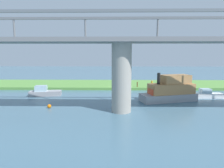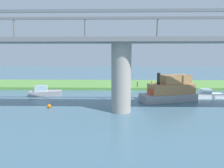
{
  "view_description": "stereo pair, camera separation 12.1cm",
  "coord_description": "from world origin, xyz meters",
  "px_view_note": "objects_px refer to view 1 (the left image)",
  "views": [
    {
      "loc": [
        1.33,
        36.87,
        6.84
      ],
      "look_at": [
        1.94,
        5.0,
        2.0
      ],
      "focal_mm": 30.67,
      "sensor_mm": 36.0,
      "label": 1
    },
    {
      "loc": [
        1.21,
        36.86,
        6.84
      ],
      "look_at": [
        1.94,
        5.0,
        2.0
      ],
      "focal_mm": 30.67,
      "sensor_mm": 36.0,
      "label": 2
    }
  ],
  "objects_px": {
    "bridge_pylon": "(122,78)",
    "skiff_small": "(170,90)",
    "mooring_post": "(137,84)",
    "person_on_bank": "(152,83)",
    "marker_buoy": "(49,106)",
    "houseboat_blue": "(208,94)",
    "motorboat_white": "(44,92)",
    "riverboat_paddlewheel": "(180,89)"
  },
  "relations": [
    {
      "from": "bridge_pylon",
      "to": "skiff_small",
      "type": "relative_size",
      "value": 0.94
    },
    {
      "from": "bridge_pylon",
      "to": "mooring_post",
      "type": "xyz_separation_m",
      "value": [
        -3.64,
        -15.35,
        -3.13
      ]
    },
    {
      "from": "skiff_small",
      "to": "person_on_bank",
      "type": "bearing_deg",
      "value": -84.66
    },
    {
      "from": "skiff_small",
      "to": "marker_buoy",
      "type": "relative_size",
      "value": 17.61
    },
    {
      "from": "houseboat_blue",
      "to": "skiff_small",
      "type": "bearing_deg",
      "value": 18.93
    },
    {
      "from": "bridge_pylon",
      "to": "mooring_post",
      "type": "distance_m",
      "value": 16.08
    },
    {
      "from": "bridge_pylon",
      "to": "mooring_post",
      "type": "bearing_deg",
      "value": -103.35
    },
    {
      "from": "skiff_small",
      "to": "motorboat_white",
      "type": "distance_m",
      "value": 20.57
    },
    {
      "from": "skiff_small",
      "to": "riverboat_paddlewheel",
      "type": "bearing_deg",
      "value": -119.39
    },
    {
      "from": "mooring_post",
      "to": "motorboat_white",
      "type": "bearing_deg",
      "value": 21.0
    },
    {
      "from": "mooring_post",
      "to": "skiff_small",
      "type": "height_order",
      "value": "skiff_small"
    },
    {
      "from": "motorboat_white",
      "to": "marker_buoy",
      "type": "bearing_deg",
      "value": 114.35
    },
    {
      "from": "person_on_bank",
      "to": "riverboat_paddlewheel",
      "type": "bearing_deg",
      "value": 146.09
    },
    {
      "from": "marker_buoy",
      "to": "person_on_bank",
      "type": "bearing_deg",
      "value": -138.57
    },
    {
      "from": "mooring_post",
      "to": "riverboat_paddlewheel",
      "type": "relative_size",
      "value": 0.21
    },
    {
      "from": "bridge_pylon",
      "to": "mooring_post",
      "type": "height_order",
      "value": "bridge_pylon"
    },
    {
      "from": "motorboat_white",
      "to": "bridge_pylon",
      "type": "bearing_deg",
      "value": 144.8
    },
    {
      "from": "houseboat_blue",
      "to": "person_on_bank",
      "type": "bearing_deg",
      "value": -43.91
    },
    {
      "from": "skiff_small",
      "to": "motorboat_white",
      "type": "height_order",
      "value": "skiff_small"
    },
    {
      "from": "houseboat_blue",
      "to": "marker_buoy",
      "type": "distance_m",
      "value": 24.51
    },
    {
      "from": "skiff_small",
      "to": "motorboat_white",
      "type": "bearing_deg",
      "value": -9.26
    },
    {
      "from": "skiff_small",
      "to": "marker_buoy",
      "type": "bearing_deg",
      "value": 14.46
    },
    {
      "from": "person_on_bank",
      "to": "skiff_small",
      "type": "bearing_deg",
      "value": 95.34
    },
    {
      "from": "bridge_pylon",
      "to": "motorboat_white",
      "type": "distance_m",
      "value": 16.06
    },
    {
      "from": "skiff_small",
      "to": "houseboat_blue",
      "type": "height_order",
      "value": "skiff_small"
    },
    {
      "from": "skiff_small",
      "to": "houseboat_blue",
      "type": "relative_size",
      "value": 1.98
    },
    {
      "from": "person_on_bank",
      "to": "marker_buoy",
      "type": "xyz_separation_m",
      "value": [
        15.92,
        14.05,
        -0.95
      ]
    },
    {
      "from": "person_on_bank",
      "to": "motorboat_white",
      "type": "bearing_deg",
      "value": 18.27
    },
    {
      "from": "bridge_pylon",
      "to": "mooring_post",
      "type": "relative_size",
      "value": 8.22
    },
    {
      "from": "mooring_post",
      "to": "skiff_small",
      "type": "xyz_separation_m",
      "value": [
        -3.84,
        9.62,
        0.58
      ]
    },
    {
      "from": "houseboat_blue",
      "to": "marker_buoy",
      "type": "bearing_deg",
      "value": 15.77
    },
    {
      "from": "person_on_bank",
      "to": "houseboat_blue",
      "type": "relative_size",
      "value": 0.31
    },
    {
      "from": "houseboat_blue",
      "to": "riverboat_paddlewheel",
      "type": "xyz_separation_m",
      "value": [
        3.05,
        -4.28,
        0.03
      ]
    },
    {
      "from": "mooring_post",
      "to": "skiff_small",
      "type": "distance_m",
      "value": 10.38
    },
    {
      "from": "marker_buoy",
      "to": "skiff_small",
      "type": "bearing_deg",
      "value": -165.54
    },
    {
      "from": "motorboat_white",
      "to": "houseboat_blue",
      "type": "xyz_separation_m",
      "value": [
        -27.05,
        0.99,
        -0.09
      ]
    },
    {
      "from": "bridge_pylon",
      "to": "skiff_small",
      "type": "height_order",
      "value": "bridge_pylon"
    },
    {
      "from": "mooring_post",
      "to": "skiff_small",
      "type": "relative_size",
      "value": 0.11
    },
    {
      "from": "person_on_bank",
      "to": "marker_buoy",
      "type": "relative_size",
      "value": 2.78
    },
    {
      "from": "person_on_bank",
      "to": "mooring_post",
      "type": "relative_size",
      "value": 1.38
    },
    {
      "from": "riverboat_paddlewheel",
      "to": "motorboat_white",
      "type": "bearing_deg",
      "value": 7.81
    },
    {
      "from": "motorboat_white",
      "to": "marker_buoy",
      "type": "xyz_separation_m",
      "value": [
        -3.46,
        7.65,
        -0.37
      ]
    }
  ]
}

